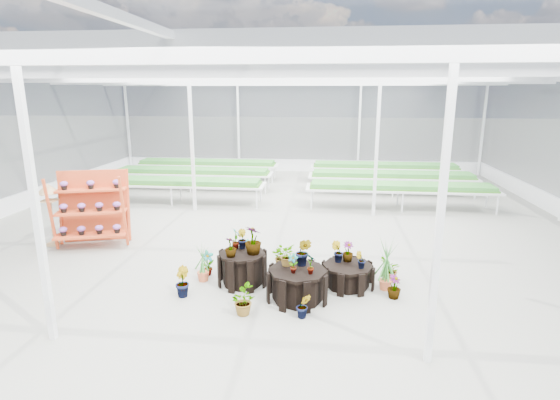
# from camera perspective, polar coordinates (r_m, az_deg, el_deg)

# --- Properties ---
(ground_plane) EXTENTS (24.00, 24.00, 0.00)m
(ground_plane) POSITION_cam_1_polar(r_m,az_deg,el_deg) (10.86, -1.81, -7.40)
(ground_plane) COLOR gray
(ground_plane) RESTS_ON ground
(greenhouse_shell) EXTENTS (18.00, 24.00, 4.50)m
(greenhouse_shell) POSITION_cam_1_polar(r_m,az_deg,el_deg) (10.25, -1.91, 4.39)
(greenhouse_shell) COLOR white
(greenhouse_shell) RESTS_ON ground
(steel_frame) EXTENTS (18.00, 24.00, 4.50)m
(steel_frame) POSITION_cam_1_polar(r_m,az_deg,el_deg) (10.25, -1.91, 4.39)
(steel_frame) COLOR silver
(steel_frame) RESTS_ON ground
(nursery_benches) EXTENTS (16.00, 7.00, 0.84)m
(nursery_benches) POSITION_cam_1_polar(r_m,az_deg,el_deg) (17.63, 1.34, 2.42)
(nursery_benches) COLOR silver
(nursery_benches) RESTS_ON ground
(plinth_tall) EXTENTS (1.26, 1.26, 0.69)m
(plinth_tall) POSITION_cam_1_polar(r_m,az_deg,el_deg) (9.33, -4.91, -8.87)
(plinth_tall) COLOR black
(plinth_tall) RESTS_ON ground
(plinth_mid) EXTENTS (1.52, 1.52, 0.62)m
(plinth_mid) POSITION_cam_1_polar(r_m,az_deg,el_deg) (8.65, 2.30, -10.97)
(plinth_mid) COLOR black
(plinth_mid) RESTS_ON ground
(plinth_low) EXTENTS (1.33, 1.33, 0.48)m
(plinth_low) POSITION_cam_1_polar(r_m,az_deg,el_deg) (9.32, 8.82, -9.71)
(plinth_low) COLOR black
(plinth_low) RESTS_ON ground
(shelf_rack) EXTENTS (2.04, 1.44, 1.95)m
(shelf_rack) POSITION_cam_1_polar(r_m,az_deg,el_deg) (12.35, -23.43, -1.17)
(shelf_rack) COLOR #BB401C
(shelf_rack) RESTS_ON ground
(bird_table) EXTENTS (0.43, 0.43, 1.67)m
(bird_table) POSITION_cam_1_polar(r_m,az_deg,el_deg) (12.86, -27.71, -1.70)
(bird_table) COLOR tan
(bird_table) RESTS_ON ground
(nursery_plants) EXTENTS (4.67, 2.87, 1.29)m
(nursery_plants) POSITION_cam_1_polar(r_m,az_deg,el_deg) (9.11, 1.36, -8.27)
(nursery_plants) COLOR #31732E
(nursery_plants) RESTS_ON ground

